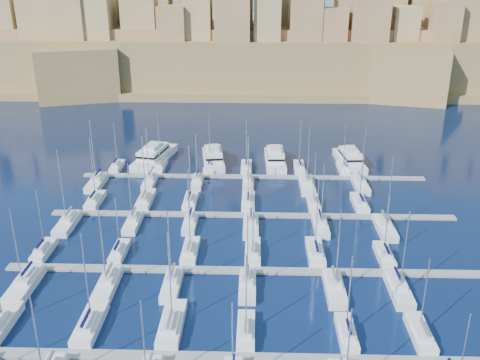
{
  "coord_description": "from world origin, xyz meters",
  "views": [
    {
      "loc": [
        0.54,
        -90.81,
        48.2
      ],
      "look_at": [
        -2.4,
        6.0,
        9.65
      ],
      "focal_mm": 40.0,
      "sensor_mm": 36.0,
      "label": 1
    }
  ],
  "objects_px": {
    "sailboat_2": "(172,324)",
    "motor_yacht_a": "(154,155)",
    "motor_yacht_b": "(213,158)",
    "sailboat_4": "(347,333)",
    "motor_yacht_c": "(275,158)",
    "motor_yacht_d": "(350,159)",
    "sailboat_0": "(1,324)"
  },
  "relations": [
    {
      "from": "motor_yacht_a",
      "to": "sailboat_2",
      "type": "bearing_deg",
      "value": -77.83
    },
    {
      "from": "sailboat_0",
      "to": "sailboat_2",
      "type": "relative_size",
      "value": 0.83
    },
    {
      "from": "motor_yacht_d",
      "to": "sailboat_0",
      "type": "bearing_deg",
      "value": -131.01
    },
    {
      "from": "sailboat_4",
      "to": "sailboat_0",
      "type": "bearing_deg",
      "value": 179.22
    },
    {
      "from": "sailboat_4",
      "to": "motor_yacht_b",
      "type": "height_order",
      "value": "sailboat_4"
    },
    {
      "from": "sailboat_2",
      "to": "motor_yacht_b",
      "type": "bearing_deg",
      "value": 89.49
    },
    {
      "from": "sailboat_4",
      "to": "motor_yacht_a",
      "type": "xyz_separation_m",
      "value": [
        -39.99,
        72.04,
        1.0
      ]
    },
    {
      "from": "sailboat_4",
      "to": "motor_yacht_c",
      "type": "distance_m",
      "value": 71.03
    },
    {
      "from": "motor_yacht_c",
      "to": "motor_yacht_d",
      "type": "xyz_separation_m",
      "value": [
        19.51,
        0.06,
        0.0
      ]
    },
    {
      "from": "motor_yacht_a",
      "to": "motor_yacht_c",
      "type": "height_order",
      "value": "same"
    },
    {
      "from": "sailboat_2",
      "to": "motor_yacht_a",
      "type": "relative_size",
      "value": 0.76
    },
    {
      "from": "sailboat_2",
      "to": "motor_yacht_a",
      "type": "distance_m",
      "value": 72.47
    },
    {
      "from": "sailboat_4",
      "to": "motor_yacht_b",
      "type": "bearing_deg",
      "value": 108.84
    },
    {
      "from": "sailboat_4",
      "to": "motor_yacht_c",
      "type": "height_order",
      "value": "sailboat_4"
    },
    {
      "from": "motor_yacht_d",
      "to": "sailboat_2",
      "type": "bearing_deg",
      "value": -117.66
    },
    {
      "from": "motor_yacht_b",
      "to": "motor_yacht_d",
      "type": "relative_size",
      "value": 1.0
    },
    {
      "from": "motor_yacht_b",
      "to": "motor_yacht_a",
      "type": "bearing_deg",
      "value": 174.81
    },
    {
      "from": "sailboat_0",
      "to": "sailboat_4",
      "type": "bearing_deg",
      "value": -0.78
    },
    {
      "from": "sailboat_0",
      "to": "motor_yacht_c",
      "type": "xyz_separation_m",
      "value": [
        41.35,
        69.92,
        0.99
      ]
    },
    {
      "from": "motor_yacht_c",
      "to": "sailboat_4",
      "type": "bearing_deg",
      "value": -83.68
    },
    {
      "from": "motor_yacht_b",
      "to": "sailboat_2",
      "type": "bearing_deg",
      "value": -90.51
    },
    {
      "from": "sailboat_0",
      "to": "motor_yacht_d",
      "type": "xyz_separation_m",
      "value": [
        60.85,
        69.99,
        0.99
      ]
    },
    {
      "from": "sailboat_2",
      "to": "sailboat_4",
      "type": "bearing_deg",
      "value": -2.78
    },
    {
      "from": "sailboat_2",
      "to": "motor_yacht_b",
      "type": "distance_m",
      "value": 69.4
    },
    {
      "from": "sailboat_2",
      "to": "sailboat_4",
      "type": "distance_m",
      "value": 24.74
    },
    {
      "from": "motor_yacht_a",
      "to": "motor_yacht_d",
      "type": "distance_m",
      "value": 51.7
    },
    {
      "from": "motor_yacht_b",
      "to": "sailboat_0",
      "type": "bearing_deg",
      "value": -109.73
    },
    {
      "from": "motor_yacht_a",
      "to": "motor_yacht_b",
      "type": "xyz_separation_m",
      "value": [
        15.9,
        -1.45,
        -0.0
      ]
    },
    {
      "from": "sailboat_0",
      "to": "motor_yacht_d",
      "type": "height_order",
      "value": "sailboat_0"
    },
    {
      "from": "sailboat_4",
      "to": "motor_yacht_d",
      "type": "bearing_deg",
      "value": 80.61
    },
    {
      "from": "sailboat_0",
      "to": "sailboat_4",
      "type": "height_order",
      "value": "sailboat_4"
    },
    {
      "from": "sailboat_0",
      "to": "motor_yacht_b",
      "type": "bearing_deg",
      "value": 70.27
    }
  ]
}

